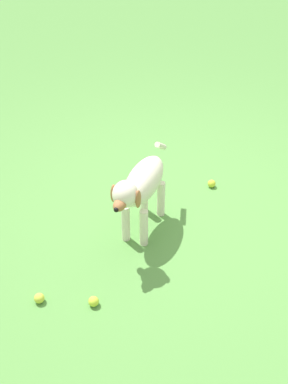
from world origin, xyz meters
The scene contains 5 objects.
ground centered at (0.00, 0.00, 0.00)m, with size 14.00×14.00×0.00m, color #548C42.
dog centered at (0.23, -0.27, 0.41)m, with size 0.82×0.51×0.62m.
tennis_ball_0 centered at (-0.24, 0.39, 0.03)m, with size 0.07×0.07×0.07m, color #C4D235.
tennis_ball_1 centered at (0.89, -0.66, 0.03)m, with size 0.07×0.07×0.07m, color #C8E23B.
tennis_ball_2 centered at (0.82, -0.99, 0.03)m, with size 0.07×0.07×0.07m, color #C6D542.
Camera 1 is at (2.86, -0.62, 2.31)m, focal length 44.01 mm.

